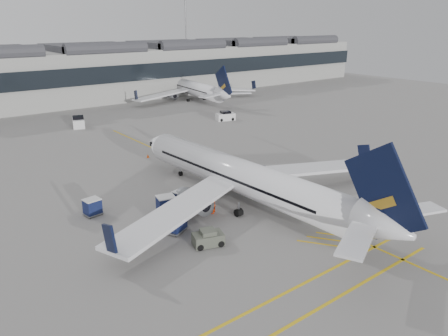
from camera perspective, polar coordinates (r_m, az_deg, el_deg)
ground at (r=37.55m, az=-2.80°, el=-8.98°), size 220.00×220.00×0.00m
apron_markings at (r=50.35m, az=-0.07°, el=-1.53°), size 0.25×60.00×0.01m
airliner_main at (r=42.75m, az=2.71°, el=-1.33°), size 32.74×35.82×9.52m
airliner_far at (r=102.00m, az=-4.04°, el=10.34°), size 30.36×33.35×8.88m
belt_loader at (r=47.59m, az=0.63°, el=-2.08°), size 4.46×1.56×1.83m
baggage_cart_a at (r=38.15m, az=-6.45°, el=-6.83°), size 2.35×2.19×1.98m
baggage_cart_b at (r=42.55m, az=-5.39°, el=-4.07°), size 2.13×1.91×1.89m
baggage_cart_c at (r=42.91m, az=-16.82°, el=-4.84°), size 1.70×1.46×1.63m
baggage_cart_d at (r=41.56m, az=-7.57°, el=-4.77°), size 2.01×1.77×1.84m
ramp_agent_a at (r=42.29m, az=-3.69°, el=-4.41°), size 0.73×0.64×1.70m
ramp_agent_b at (r=41.51m, az=-1.56°, el=-4.85°), size 1.04×1.01×1.69m
pushback_tug at (r=36.00m, az=-2.09°, el=-9.16°), size 2.77×2.14×1.37m
safety_cone_nose at (r=59.21m, az=-9.91°, el=1.58°), size 0.37×0.37×0.51m
safety_cone_engine at (r=47.86m, az=9.17°, el=-2.57°), size 0.36×0.36×0.51m
service_van_mid at (r=79.26m, az=-18.47°, el=5.70°), size 2.93×4.13×1.92m
service_van_right at (r=80.50m, az=0.19°, el=6.79°), size 3.67×2.50×1.72m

